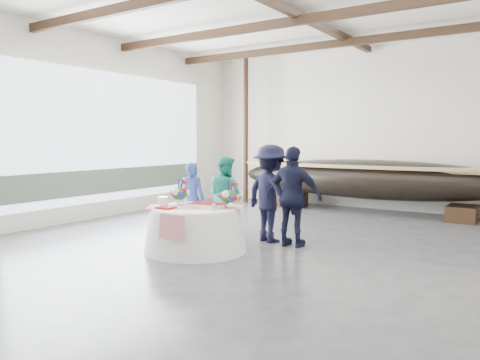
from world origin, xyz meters
The scene contains 12 objects.
floor centered at (0.00, 0.00, 0.00)m, with size 10.00×12.00×0.01m, color #3D3D42.
wall_back centered at (0.00, 6.00, 2.25)m, with size 10.00×0.02×4.50m, color silver.
wall_left centered at (-5.00, 0.00, 2.25)m, with size 0.02×12.00×4.50m, color silver.
pavilion_structure centered at (0.00, 0.86, 4.00)m, with size 9.80×11.76×4.50m.
open_bay centered at (-4.95, 1.00, 1.83)m, with size 0.03×7.00×3.20m.
longboat_display centered at (0.35, 5.10, 0.90)m, with size 7.54×1.51×1.41m.
banquet_table centered at (-0.82, -0.67, 0.38)m, with size 1.78×1.78×0.77m.
tabletop_items centered at (-0.82, -0.54, 0.92)m, with size 1.69×1.34×0.40m.
guest_woman_blue centered at (-1.75, 0.35, 0.74)m, with size 0.54×0.35×1.48m, color navy.
guest_woman_teal centered at (-1.18, 0.74, 0.80)m, with size 0.78×0.61×1.60m, color #1D967A.
guest_man_left centered at (-0.11, 0.71, 0.92)m, with size 1.19×0.68×1.84m, color black.
guest_man_right centered at (0.45, 0.56, 0.91)m, with size 1.06×0.44×1.82m, color black.
Camera 1 is at (4.26, -6.93, 1.94)m, focal length 35.00 mm.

